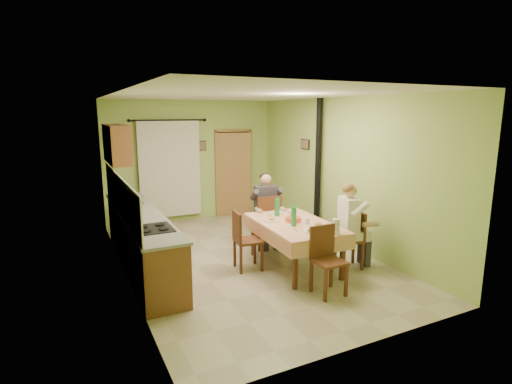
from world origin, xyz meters
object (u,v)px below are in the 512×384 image
chair_left (247,252)px  man_right (351,216)px  man_far (266,202)px  stove_flue (317,187)px  chair_far (266,232)px  chair_near (328,274)px  dining_table (294,245)px  chair_right (350,251)px

chair_left → man_right: (1.52, -0.69, 0.59)m
chair_left → man_far: man_far is taller
stove_flue → man_far: bearing=-170.5°
chair_far → chair_near: size_ratio=1.06×
chair_near → man_right: 1.25m
man_far → man_right: 1.69m
chair_far → dining_table: bearing=-84.4°
chair_far → man_right: 1.77m
chair_far → chair_right: 1.68m
chair_near → man_far: (0.15, 2.16, 0.59)m
chair_far → chair_right: size_ratio=1.09×
chair_near → chair_right: size_ratio=1.03×
chair_left → stove_flue: bearing=123.7°
man_right → dining_table: bearing=74.0°
chair_right → stove_flue: (0.54, 1.73, 0.74)m
chair_left → man_far: (0.78, 0.82, 0.59)m
chair_near → chair_left: (-0.63, 1.33, 0.00)m
man_right → stove_flue: stove_flue is taller
dining_table → chair_right: chair_right is taller
chair_far → man_far: bearing=90.0°
dining_table → man_far: size_ratio=1.34×
man_far → man_right: same height
chair_left → man_right: bearing=72.7°
dining_table → chair_right: size_ratio=1.98×
chair_right → chair_left: (-1.53, 0.69, 0.00)m
chair_right → man_far: 1.80m
dining_table → stove_flue: 1.98m
chair_right → man_right: bearing=90.0°
chair_near → stove_flue: 2.88m
chair_far → stove_flue: bearing=17.9°
chair_left → man_right: man_right is taller
chair_near → chair_right: 1.11m
man_far → chair_near: bearing=-86.2°
chair_far → man_right: (0.75, -1.50, 0.59)m
man_right → chair_far: bearing=39.4°
chair_left → stove_flue: size_ratio=0.35×
man_far → man_right: size_ratio=1.00×
chair_near → man_right: man_right is taller
dining_table → man_right: (0.79, -0.43, 0.50)m
dining_table → man_right: bearing=-26.1°
dining_table → stove_flue: size_ratio=0.67×
chair_near → chair_right: (0.90, 0.64, -0.00)m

